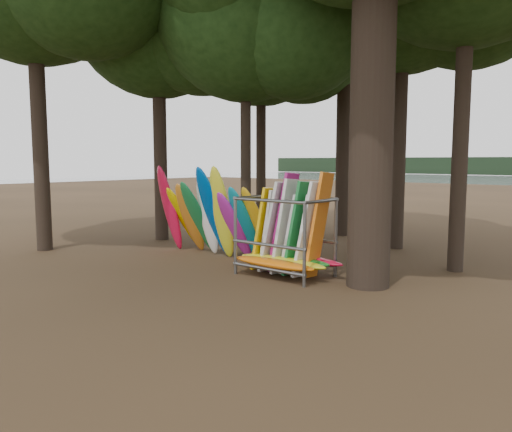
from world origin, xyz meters
The scene contains 6 objects.
ground centered at (0.00, 0.00, 0.00)m, with size 120.00×120.00×0.00m, color #47331E.
oak_0 centered at (-5.21, 2.19, 8.95)m, with size 7.78×7.78×12.36m.
oak_1 centered at (-3.48, 6.42, 8.86)m, with size 7.69×7.69×12.22m.
oak_5 centered at (-1.08, 2.63, 8.30)m, with size 7.20×7.20×11.45m.
kayak_row centered at (-1.13, 0.88, 1.31)m, with size 4.51×1.92×3.13m.
storage_rack centered at (2.44, 0.25, 1.02)m, with size 3.15×1.55×2.89m.
Camera 1 is at (10.53, -10.71, 3.17)m, focal length 35.00 mm.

